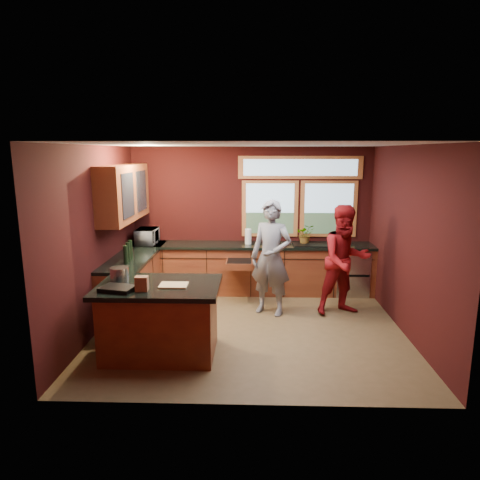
{
  "coord_description": "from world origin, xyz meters",
  "views": [
    {
      "loc": [
        0.04,
        -6.04,
        2.6
      ],
      "look_at": [
        -0.16,
        0.4,
        1.27
      ],
      "focal_mm": 32.0,
      "sensor_mm": 36.0,
      "label": 1
    }
  ],
  "objects_px": {
    "island": "(160,319)",
    "stock_pot": "(119,274)",
    "cutting_board": "(174,285)",
    "person_red": "(345,260)",
    "person_grey": "(271,258)"
  },
  "relations": [
    {
      "from": "island",
      "to": "person_red",
      "type": "height_order",
      "value": "person_red"
    },
    {
      "from": "island",
      "to": "person_grey",
      "type": "xyz_separation_m",
      "value": [
        1.49,
        1.49,
        0.46
      ]
    },
    {
      "from": "island",
      "to": "stock_pot",
      "type": "xyz_separation_m",
      "value": [
        -0.55,
        0.15,
        0.56
      ]
    },
    {
      "from": "person_grey",
      "to": "stock_pot",
      "type": "height_order",
      "value": "person_grey"
    },
    {
      "from": "stock_pot",
      "to": "cutting_board",
      "type": "bearing_deg",
      "value": -14.93
    },
    {
      "from": "cutting_board",
      "to": "stock_pot",
      "type": "relative_size",
      "value": 1.46
    },
    {
      "from": "person_red",
      "to": "cutting_board",
      "type": "xyz_separation_m",
      "value": [
        -2.48,
        -1.58,
        0.06
      ]
    },
    {
      "from": "cutting_board",
      "to": "stock_pot",
      "type": "xyz_separation_m",
      "value": [
        -0.75,
        0.2,
        0.08
      ]
    },
    {
      "from": "person_grey",
      "to": "island",
      "type": "bearing_deg",
      "value": -110.38
    },
    {
      "from": "island",
      "to": "stock_pot",
      "type": "height_order",
      "value": "stock_pot"
    },
    {
      "from": "person_red",
      "to": "cutting_board",
      "type": "distance_m",
      "value": 2.94
    },
    {
      "from": "person_grey",
      "to": "cutting_board",
      "type": "bearing_deg",
      "value": -105.32
    },
    {
      "from": "cutting_board",
      "to": "island",
      "type": "bearing_deg",
      "value": 165.96
    },
    {
      "from": "stock_pot",
      "to": "island",
      "type": "bearing_deg",
      "value": -15.26
    },
    {
      "from": "person_red",
      "to": "cutting_board",
      "type": "height_order",
      "value": "person_red"
    }
  ]
}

